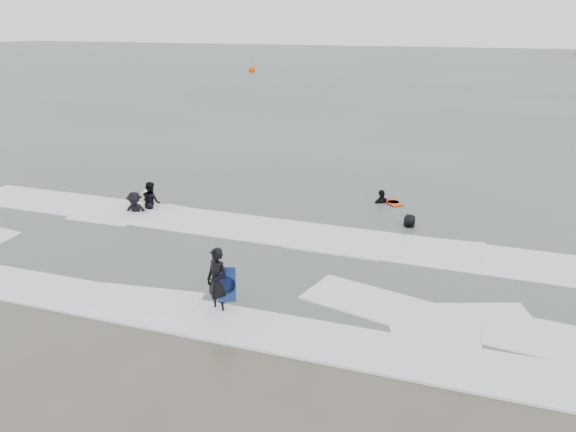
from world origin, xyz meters
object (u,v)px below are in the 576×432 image
(surfer_wading, at_px, (152,209))
(surfer_right_far, at_px, (409,228))
(surfer_breaker, at_px, (135,214))
(buoy, at_px, (252,70))
(surfer_right_near, at_px, (382,203))
(surfer_centre, at_px, (218,311))

(surfer_wading, relative_size, surfer_right_far, 1.02)
(surfer_wading, height_order, surfer_breaker, surfer_breaker)
(surfer_right_far, xyz_separation_m, buoy, (-32.20, 58.77, 0.42))
(surfer_breaker, distance_m, buoy, 64.61)
(surfer_right_near, bearing_deg, buoy, -106.31)
(surfer_wading, height_order, buoy, buoy)
(surfer_centre, distance_m, surfer_wading, 9.47)
(surfer_right_far, bearing_deg, surfer_right_near, -112.16)
(surfer_right_far, distance_m, buoy, 67.01)
(surfer_breaker, bearing_deg, buoy, 93.85)
(surfer_centre, height_order, surfer_wading, surfer_centre)
(surfer_right_far, bearing_deg, surfer_centre, 11.88)
(surfer_breaker, bearing_deg, surfer_wading, 52.34)
(surfer_wading, distance_m, surfer_breaker, 0.80)
(surfer_right_near, bearing_deg, surfer_breaker, -17.24)
(surfer_centre, bearing_deg, surfer_right_near, 96.66)
(buoy, bearing_deg, surfer_centre, -67.09)
(surfer_breaker, height_order, buoy, buoy)
(surfer_breaker, xyz_separation_m, surfer_right_near, (9.14, 4.80, 0.00))
(surfer_right_far, bearing_deg, surfer_wading, -45.25)
(surfer_right_far, height_order, buoy, buoy)
(surfer_wading, height_order, surfer_right_far, surfer_wading)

